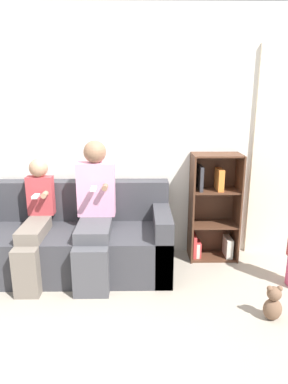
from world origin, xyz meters
name	(u,v)px	position (x,y,z in m)	size (l,w,h in m)	color
ground_plane	(93,295)	(0.00, 0.00, 0.00)	(14.00, 14.00, 0.00)	#9E9384
back_wall	(100,137)	(0.00, 0.93, 1.27)	(10.00, 0.06, 2.55)	silver
couch	(70,241)	(-0.28, 0.50, 0.30)	(1.98, 0.80, 0.85)	#38383D
adult_seated	(94,209)	(-0.01, 0.38, 0.67)	(0.36, 0.74, 1.28)	#47474C
child_seated	(35,222)	(-0.56, 0.34, 0.56)	(0.25, 0.75, 1.11)	#70665B
bookshelf	(212,211)	(1.18, 0.77, 0.52)	(0.50, 0.32, 1.13)	#4C2D1E
teddy_bear	(273,304)	(1.44, -0.36, 0.14)	(0.14, 0.12, 0.29)	brown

